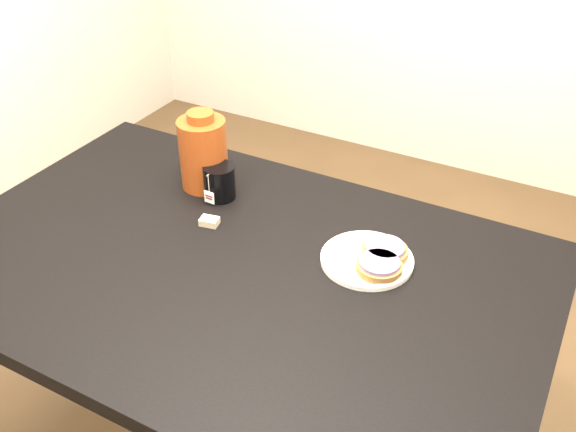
{
  "coord_description": "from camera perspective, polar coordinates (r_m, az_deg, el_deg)",
  "views": [
    {
      "loc": [
        0.65,
        -0.95,
        1.66
      ],
      "look_at": [
        0.06,
        0.15,
        0.81
      ],
      "focal_mm": 40.0,
      "sensor_mm": 36.0,
      "label": 1
    }
  ],
  "objects": [
    {
      "name": "bagel_front",
      "position": [
        1.43,
        8.12,
        -4.41
      ],
      "size": [
        0.13,
        0.13,
        0.03
      ],
      "color": "brown",
      "rests_on": "plate"
    },
    {
      "name": "bagel_back",
      "position": [
        1.48,
        8.6,
        -3.06
      ],
      "size": [
        0.11,
        0.11,
        0.03
      ],
      "color": "brown",
      "rests_on": "plate"
    },
    {
      "name": "plate",
      "position": [
        1.47,
        7.03,
        -3.8
      ],
      "size": [
        0.21,
        0.21,
        0.02
      ],
      "color": "white",
      "rests_on": "table"
    },
    {
      "name": "bagel_package",
      "position": [
        1.71,
        -7.54,
        5.62
      ],
      "size": [
        0.16,
        0.16,
        0.21
      ],
      "rotation": [
        0.0,
        0.0,
        0.35
      ],
      "color": "maroon",
      "rests_on": "table"
    },
    {
      "name": "table",
      "position": [
        1.52,
        -4.69,
        -6.58
      ],
      "size": [
        1.4,
        0.9,
        0.75
      ],
      "color": "black",
      "rests_on": "ground_plane"
    },
    {
      "name": "mug",
      "position": [
        1.68,
        -6.18,
        3.07
      ],
      "size": [
        0.13,
        0.09,
        0.09
      ],
      "rotation": [
        0.0,
        0.0,
        -0.04
      ],
      "color": "black",
      "rests_on": "table"
    },
    {
      "name": "teabag_pouch",
      "position": [
        1.59,
        -7.0,
        -0.48
      ],
      "size": [
        0.05,
        0.04,
        0.02
      ],
      "primitive_type": "cube",
      "rotation": [
        0.0,
        0.0,
        0.19
      ],
      "color": "#C6B793",
      "rests_on": "table"
    }
  ]
}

